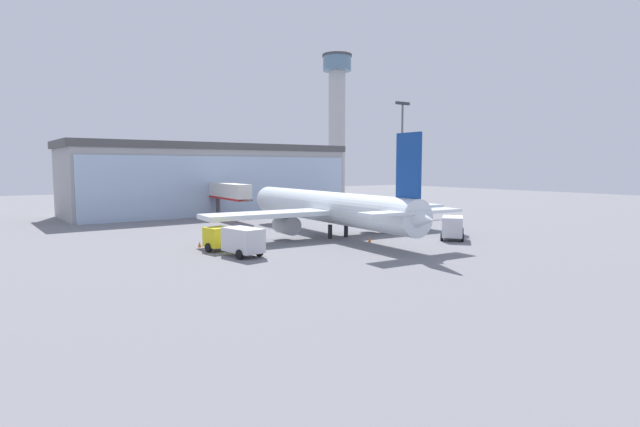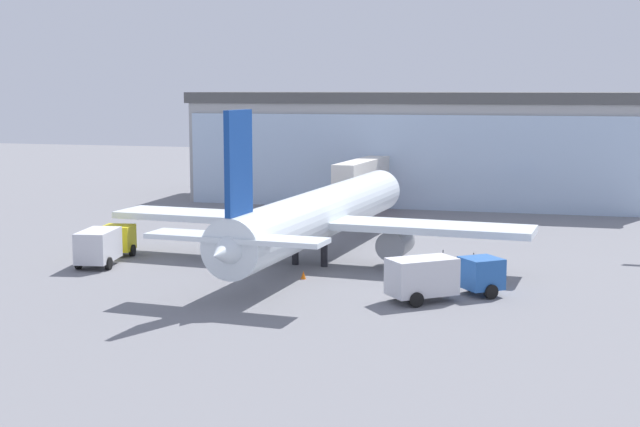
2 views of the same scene
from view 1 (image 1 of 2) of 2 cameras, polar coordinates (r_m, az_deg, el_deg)
The scene contains 11 objects.
ground at distance 57.38m, azimuth 3.70°, elevation -2.92°, with size 240.00×240.00×0.00m, color slate.
terminal_building at distance 92.47m, azimuth -12.27°, elevation 3.96°, with size 50.44×16.88×12.27m.
jet_bridge at distance 78.79m, azimuth -10.43°, elevation 2.40°, with size 3.00×13.27×5.65m.
control_tower at distance 145.84m, azimuth 1.95°, elevation 11.23°, with size 8.41×8.41×39.88m.
apron_light_mast at distance 91.91m, azimuth 9.35°, elevation 7.44°, with size 3.20×0.40×19.77m.
airplane at distance 59.44m, azimuth 1.05°, elevation 0.68°, with size 31.69×35.93×11.47m.
catering_truck at distance 47.67m, azimuth -9.74°, elevation -2.92°, with size 3.47×7.56×2.65m.
fuel_truck at distance 59.63m, azimuth 14.92°, elevation -1.35°, with size 7.03×6.35×2.65m.
baggage_cart at distance 64.76m, azimuth 9.63°, elevation -1.58°, with size 3.08×2.16×1.50m.
safety_cone_nose at distance 55.20m, azimuth 5.70°, elevation -2.98°, with size 0.36×0.36×0.55m, color orange.
safety_cone_wingtip at distance 53.02m, azimuth -13.61°, elevation -3.45°, with size 0.36×0.36×0.55m, color orange.
Camera 1 is at (-35.28, -44.48, 8.33)m, focal length 28.00 mm.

